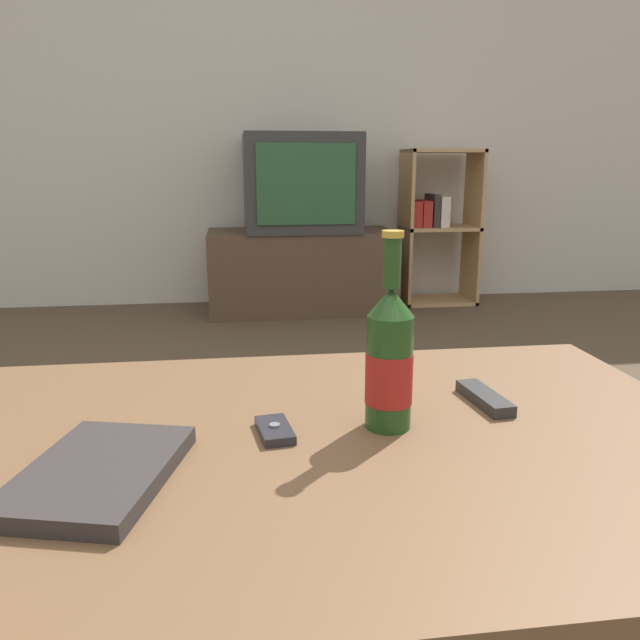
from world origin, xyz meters
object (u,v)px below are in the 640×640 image
Objects in this scene: bookshelf at (436,224)px; beer_bottle at (389,360)px; television at (301,183)px; cell_phone at (275,430)px; tv_stand at (302,271)px; table_book at (98,473)px; remote_control at (485,398)px.

bookshelf is 2.95m from beer_bottle.
television is 2.72m from cell_phone.
tv_stand is 2.86m from table_book.
beer_bottle is 1.03× the size of table_book.
cell_phone is at bearing -96.95° from tv_stand.
bookshelf is at bearing 7.33° from television.
table_book is at bearing -161.86° from cell_phone.
beer_bottle is (-0.15, -2.68, 0.31)m from tv_stand.
television is 2.87m from table_book.
tv_stand is 7.31× the size of remote_control.
remote_control is (0.37, 0.08, 0.00)m from cell_phone.
remote_control is (0.04, -2.61, -0.29)m from television.
table_book is (-0.60, -0.19, 0.00)m from remote_control.
beer_bottle is (-0.98, -2.78, 0.06)m from bookshelf.
remote_control is at bearing -89.17° from tv_stand.
television is at bearing 86.79° from beer_bottle.
tv_stand is 3.46× the size of beer_bottle.
television is at bearing -90.00° from tv_stand.
beer_bottle is 0.20m from cell_phone.
bookshelf reaches higher than remote_control.
remote_control is at bearing -106.32° from bookshelf.
television reaches higher than table_book.
bookshelf is 6.35× the size of remote_control.
cell_phone is at bearing 40.45° from table_book.
tv_stand is at bearing -172.93° from bookshelf.
table_book is at bearing -115.67° from bookshelf.
cell_phone is at bearing -112.57° from bookshelf.
bookshelf is 9.35× the size of cell_phone.
tv_stand reaches higher than cell_phone.
bookshelf is at bearing 67.66° from remote_control.
remote_control is at bearing -89.17° from television.
television reaches higher than cell_phone.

